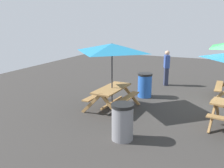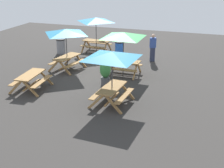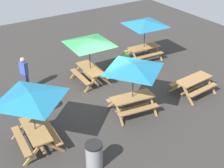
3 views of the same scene
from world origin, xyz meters
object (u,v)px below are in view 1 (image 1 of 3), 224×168
at_px(trash_bin_gray, 122,122).
at_px(trash_bin_blue, 145,85).
at_px(person_standing, 167,67).
at_px(picnic_table_2, 112,53).

height_order(trash_bin_gray, trash_bin_blue, same).
relative_size(trash_bin_gray, person_standing, 0.59).
height_order(trash_bin_gray, person_standing, person_standing).
bearing_deg(trash_bin_gray, picnic_table_2, -59.09).
relative_size(trash_bin_gray, trash_bin_blue, 1.00).
relative_size(trash_bin_blue, person_standing, 0.59).
bearing_deg(trash_bin_blue, picnic_table_2, 71.03).
height_order(picnic_table_2, person_standing, picnic_table_2).
distance_m(trash_bin_gray, person_standing, 6.12).
distance_m(picnic_table_2, trash_bin_blue, 2.45).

